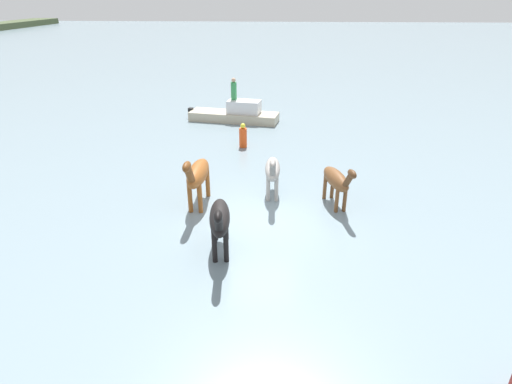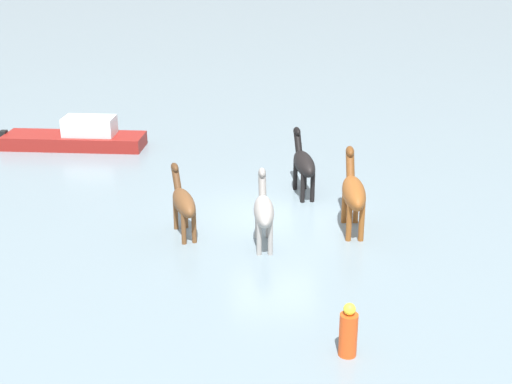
% 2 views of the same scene
% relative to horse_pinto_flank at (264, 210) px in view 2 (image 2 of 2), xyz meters
% --- Properties ---
extents(ground_plane, '(211.37, 211.37, 0.00)m').
position_rel_horse_pinto_flank_xyz_m(ground_plane, '(-1.80, 0.36, -0.98)').
color(ground_plane, gray).
extents(horse_pinto_flank, '(2.27, 0.56, 1.77)m').
position_rel_horse_pinto_flank_xyz_m(horse_pinto_flank, '(0.00, 0.00, 0.00)').
color(horse_pinto_flank, '#9E9993').
rests_on(horse_pinto_flank, ground_plane).
extents(horse_rear_stallion, '(2.21, 1.00, 1.72)m').
position_rel_horse_pinto_flank_xyz_m(horse_rear_stallion, '(-0.68, -2.15, -0.02)').
color(horse_rear_stallion, brown).
rests_on(horse_rear_stallion, ground_plane).
extents(horse_gray_outer, '(2.43, 0.80, 1.88)m').
position_rel_horse_pinto_flank_xyz_m(horse_gray_outer, '(-3.70, 1.32, 0.06)').
color(horse_gray_outer, black).
rests_on(horse_gray_outer, ground_plane).
extents(horse_chestnut_trailing, '(2.63, 0.67, 2.05)m').
position_rel_horse_pinto_flank_xyz_m(horse_chestnut_trailing, '(-0.92, 2.47, 0.15)').
color(horse_chestnut_trailing, brown).
rests_on(horse_chestnut_trailing, ground_plane).
extents(boat_tender_starboard, '(1.94, 5.60, 1.36)m').
position_rel_horse_pinto_flank_xyz_m(boat_tender_starboard, '(-8.85, -6.95, -0.65)').
color(boat_tender_starboard, maroon).
rests_on(boat_tender_starboard, ground_plane).
extents(buoy_channel_marker, '(0.36, 0.36, 1.14)m').
position_rel_horse_pinto_flank_xyz_m(buoy_channel_marker, '(5.11, 1.53, -0.46)').
color(buoy_channel_marker, '#E54C19').
rests_on(buoy_channel_marker, ground_plane).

